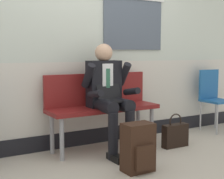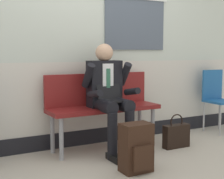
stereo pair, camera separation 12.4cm
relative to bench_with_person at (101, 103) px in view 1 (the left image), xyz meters
name	(u,v)px [view 1 (the left image)]	position (x,y,z in m)	size (l,w,h in m)	color
ground_plane	(121,158)	(-0.01, -0.48, -0.56)	(18.00, 18.00, 0.00)	#B2A899
station_wall	(90,21)	(0.00, 0.28, 1.00)	(5.54, 0.16, 3.16)	beige
bench_with_person	(101,103)	(0.00, 0.00, 0.00)	(1.37, 0.42, 0.91)	maroon
person_seated	(109,94)	(0.00, -0.20, 0.13)	(0.57, 0.70, 1.27)	black
backpack	(138,148)	(-0.08, -0.91, -0.32)	(0.30, 0.24, 0.48)	#331E14
handbag	(175,135)	(0.81, -0.44, -0.41)	(0.35, 0.11, 0.42)	black
folding_chair	(213,94)	(1.89, -0.04, -0.02)	(0.38, 0.38, 0.91)	#1E5999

